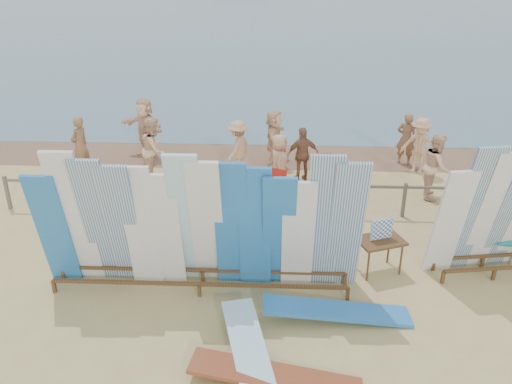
{
  "coord_description": "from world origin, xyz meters",
  "views": [
    {
      "loc": [
        0.87,
        -9.18,
        6.28
      ],
      "look_at": [
        0.39,
        1.69,
        1.21
      ],
      "focal_mm": 38.0,
      "sensor_mm": 36.0,
      "label": 1
    }
  ],
  "objects_px": {
    "flat_board_a": "(251,368)",
    "beachgoer_3": "(238,148)",
    "beachgoer_1": "(80,145)",
    "flat_board_c": "(275,382)",
    "beachgoer_6": "(279,162)",
    "vendor_table": "(379,255)",
    "flat_board_d": "(337,319)",
    "stroller": "(324,181)",
    "beachgoer_11": "(145,128)",
    "beach_chair_right": "(323,196)",
    "beachgoer_8": "(436,166)",
    "beachgoer_2": "(154,149)",
    "main_surfboard_rack": "(199,228)",
    "beachgoer_4": "(303,154)",
    "beachgoer_5": "(274,138)",
    "beachgoer_7": "(406,139)",
    "beach_chair_left": "(272,195)",
    "side_surfboard_rack": "(498,217)",
    "beachgoer_9": "(420,146)"
  },
  "relations": [
    {
      "from": "main_surfboard_rack",
      "to": "beachgoer_7",
      "type": "bearing_deg",
      "value": 52.09
    },
    {
      "from": "vendor_table",
      "to": "beachgoer_6",
      "type": "height_order",
      "value": "beachgoer_6"
    },
    {
      "from": "side_surfboard_rack",
      "to": "beachgoer_2",
      "type": "distance_m",
      "value": 9.09
    },
    {
      "from": "flat_board_d",
      "to": "beachgoer_5",
      "type": "distance_m",
      "value": 7.63
    },
    {
      "from": "beach_chair_left",
      "to": "beachgoer_9",
      "type": "relative_size",
      "value": 0.55
    },
    {
      "from": "beachgoer_1",
      "to": "beachgoer_3",
      "type": "height_order",
      "value": "beachgoer_1"
    },
    {
      "from": "vendor_table",
      "to": "beach_chair_left",
      "type": "distance_m",
      "value": 3.8
    },
    {
      "from": "flat_board_d",
      "to": "beachgoer_2",
      "type": "height_order",
      "value": "beachgoer_2"
    },
    {
      "from": "main_surfboard_rack",
      "to": "beachgoer_4",
      "type": "relative_size",
      "value": 3.89
    },
    {
      "from": "flat_board_a",
      "to": "beachgoer_3",
      "type": "relative_size",
      "value": 1.63
    },
    {
      "from": "flat_board_a",
      "to": "stroller",
      "type": "relative_size",
      "value": 2.45
    },
    {
      "from": "beachgoer_4",
      "to": "beachgoer_8",
      "type": "distance_m",
      "value": 3.59
    },
    {
      "from": "vendor_table",
      "to": "beach_chair_left",
      "type": "xyz_separation_m",
      "value": [
        -2.26,
        3.06,
        -0.14
      ]
    },
    {
      "from": "main_surfboard_rack",
      "to": "flat_board_c",
      "type": "relative_size",
      "value": 2.28
    },
    {
      "from": "stroller",
      "to": "beachgoer_1",
      "type": "xyz_separation_m",
      "value": [
        -7.01,
        1.3,
        0.42
      ]
    },
    {
      "from": "vendor_table",
      "to": "flat_board_d",
      "type": "height_order",
      "value": "vendor_table"
    },
    {
      "from": "side_surfboard_rack",
      "to": "beachgoer_7",
      "type": "xyz_separation_m",
      "value": [
        -0.5,
        6.07,
        -0.51
      ]
    },
    {
      "from": "beachgoer_2",
      "to": "flat_board_c",
      "type": "bearing_deg",
      "value": -154.46
    },
    {
      "from": "vendor_table",
      "to": "beachgoer_11",
      "type": "xyz_separation_m",
      "value": [
        -6.3,
        6.43,
        0.53
      ]
    },
    {
      "from": "main_surfboard_rack",
      "to": "beachgoer_1",
      "type": "bearing_deg",
      "value": 126.86
    },
    {
      "from": "main_surfboard_rack",
      "to": "beachgoer_2",
      "type": "height_order",
      "value": "main_surfboard_rack"
    },
    {
      "from": "beach_chair_right",
      "to": "beachgoer_2",
      "type": "xyz_separation_m",
      "value": [
        -4.68,
        1.44,
        0.69
      ]
    },
    {
      "from": "beachgoer_7",
      "to": "beachgoer_2",
      "type": "bearing_deg",
      "value": 34.53
    },
    {
      "from": "main_surfboard_rack",
      "to": "beachgoer_8",
      "type": "distance_m",
      "value": 7.24
    },
    {
      "from": "flat_board_a",
      "to": "beachgoer_8",
      "type": "relative_size",
      "value": 1.53
    },
    {
      "from": "side_surfboard_rack",
      "to": "beachgoer_1",
      "type": "bearing_deg",
      "value": 145.44
    },
    {
      "from": "beachgoer_9",
      "to": "beachgoer_6",
      "type": "bearing_deg",
      "value": -134.91
    },
    {
      "from": "beachgoer_3",
      "to": "beachgoer_8",
      "type": "bearing_deg",
      "value": 100.39
    },
    {
      "from": "main_surfboard_rack",
      "to": "beachgoer_3",
      "type": "height_order",
      "value": "main_surfboard_rack"
    },
    {
      "from": "main_surfboard_rack",
      "to": "beachgoer_4",
      "type": "xyz_separation_m",
      "value": [
        2.16,
        5.45,
        -0.58
      ]
    },
    {
      "from": "flat_board_a",
      "to": "beachgoer_7",
      "type": "relative_size",
      "value": 1.66
    },
    {
      "from": "beach_chair_right",
      "to": "beachgoer_7",
      "type": "relative_size",
      "value": 0.51
    },
    {
      "from": "beachgoer_11",
      "to": "flat_board_d",
      "type": "bearing_deg",
      "value": -23.26
    },
    {
      "from": "side_surfboard_rack",
      "to": "beachgoer_3",
      "type": "height_order",
      "value": "side_surfboard_rack"
    },
    {
      "from": "beach_chair_right",
      "to": "flat_board_c",
      "type": "bearing_deg",
      "value": -130.34
    },
    {
      "from": "main_surfboard_rack",
      "to": "beachgoer_1",
      "type": "height_order",
      "value": "main_surfboard_rack"
    },
    {
      "from": "beachgoer_4",
      "to": "beachgoer_3",
      "type": "distance_m",
      "value": 1.88
    },
    {
      "from": "beach_chair_left",
      "to": "beachgoer_7",
      "type": "xyz_separation_m",
      "value": [
        4.02,
        3.03,
        0.54
      ]
    },
    {
      "from": "flat_board_c",
      "to": "beachgoer_6",
      "type": "distance_m",
      "value": 7.37
    },
    {
      "from": "beachgoer_11",
      "to": "beach_chair_right",
      "type": "bearing_deg",
      "value": 1.58
    },
    {
      "from": "beachgoer_7",
      "to": "beachgoer_2",
      "type": "height_order",
      "value": "beachgoer_2"
    },
    {
      "from": "beach_chair_right",
      "to": "beachgoer_8",
      "type": "relative_size",
      "value": 0.47
    },
    {
      "from": "main_surfboard_rack",
      "to": "beachgoer_2",
      "type": "relative_size",
      "value": 3.31
    },
    {
      "from": "flat_board_c",
      "to": "beach_chair_right",
      "type": "xyz_separation_m",
      "value": [
        1.17,
        6.33,
        0.24
      ]
    },
    {
      "from": "main_surfboard_rack",
      "to": "side_surfboard_rack",
      "type": "xyz_separation_m",
      "value": [
        5.84,
        0.8,
        -0.05
      ]
    },
    {
      "from": "beach_chair_right",
      "to": "beachgoer_9",
      "type": "bearing_deg",
      "value": 8.39
    },
    {
      "from": "beach_chair_right",
      "to": "beachgoer_3",
      "type": "xyz_separation_m",
      "value": [
        -2.34,
        1.86,
        0.59
      ]
    },
    {
      "from": "main_surfboard_rack",
      "to": "beachgoer_5",
      "type": "distance_m",
      "value": 6.79
    },
    {
      "from": "flat_board_d",
      "to": "beachgoer_5",
      "type": "xyz_separation_m",
      "value": [
        -1.25,
        7.47,
        0.87
      ]
    },
    {
      "from": "beachgoer_7",
      "to": "beachgoer_1",
      "type": "xyz_separation_m",
      "value": [
        -9.64,
        -1.15,
        0.05
      ]
    }
  ]
}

